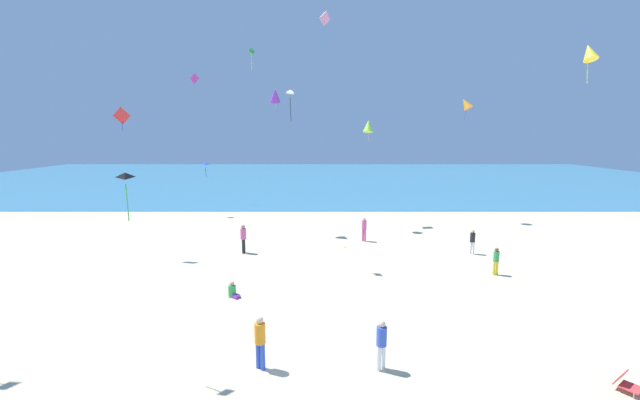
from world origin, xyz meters
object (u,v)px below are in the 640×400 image
at_px(kite_black, 127,177).
at_px(person_2, 474,240).
at_px(person_3, 245,237).
at_px(kite_red, 124,116).
at_px(person_4, 498,259).
at_px(kite_pink, 327,19).
at_px(kite_magenta, 196,79).
at_px(kite_green, 253,53).
at_px(person_6, 366,228).
at_px(kite_yellow, 592,52).
at_px(person_1, 383,341).
at_px(beach_chair_near_camera, 628,383).
at_px(person_0, 262,339).
at_px(kite_blue, 207,164).
at_px(kite_orange, 468,104).
at_px(person_5, 234,291).
at_px(kite_white, 292,92).
at_px(kite_purple, 277,95).
at_px(kite_lime, 370,126).

bearing_deg(kite_black, person_2, 39.60).
xyz_separation_m(person_3, kite_red, (-6.57, -0.25, 7.04)).
xyz_separation_m(person_4, kite_pink, (-8.47, 13.60, 15.05)).
xyz_separation_m(kite_magenta, kite_green, (8.37, -15.43, -0.46)).
xyz_separation_m(person_6, kite_yellow, (9.32, -6.91, 9.77)).
height_order(person_1, person_4, person_1).
height_order(beach_chair_near_camera, person_0, person_0).
height_order(kite_pink, kite_blue, kite_pink).
xyz_separation_m(person_1, kite_yellow, (10.41, 7.96, 9.79)).
bearing_deg(kite_yellow, kite_magenta, 136.97).
distance_m(kite_yellow, kite_orange, 13.98).
height_order(person_5, kite_white, kite_white).
bearing_deg(person_2, person_6, -64.38).
bearing_deg(person_3, person_4, -12.09).
xyz_separation_m(kite_orange, kite_green, (-16.07, -6.00, 2.74)).
bearing_deg(beach_chair_near_camera, kite_red, -160.92).
distance_m(person_0, kite_black, 6.08).
bearing_deg(person_1, kite_blue, -4.44).
distance_m(person_5, kite_blue, 19.38).
bearing_deg(kite_green, kite_yellow, -25.43).
bearing_deg(person_5, kite_orange, 84.02).
relative_size(person_1, person_4, 1.12).
bearing_deg(person_0, kite_yellow, 154.32).
bearing_deg(beach_chair_near_camera, kite_pink, 161.83).
bearing_deg(kite_red, kite_white, -10.14).
relative_size(person_4, kite_blue, 1.06).
bearing_deg(kite_purple, person_3, -105.24).
relative_size(person_1, kite_white, 0.98).
relative_size(kite_pink, kite_black, 1.43).
xyz_separation_m(person_6, kite_magenta, (-15.69, 16.43, 11.72)).
relative_size(person_6, kite_red, 1.19).
xyz_separation_m(person_4, person_6, (-5.94, 6.53, 0.11)).
xyz_separation_m(person_0, kite_magenta, (-10.97, 31.26, 11.68)).
bearing_deg(person_6, kite_magenta, -92.91).
height_order(kite_white, kite_red, kite_white).
bearing_deg(person_0, person_5, -124.90).
height_order(person_3, kite_orange, kite_orange).
distance_m(person_2, kite_pink, 19.98).
relative_size(person_4, kite_purple, 0.93).
bearing_deg(kite_blue, kite_green, -54.27).
relative_size(beach_chair_near_camera, kite_lime, 0.49).
xyz_separation_m(kite_orange, kite_red, (-22.81, -9.97, -1.42)).
xyz_separation_m(person_3, kite_magenta, (-8.20, 19.16, 11.65)).
xyz_separation_m(person_5, person_6, (6.73, 9.35, 0.67)).
bearing_deg(kite_green, person_5, -86.73).
distance_m(beach_chair_near_camera, kite_lime, 21.62).
height_order(person_6, kite_magenta, kite_magenta).
height_order(kite_pink, kite_black, kite_pink).
bearing_deg(kite_pink, kite_green, -128.27).
xyz_separation_m(kite_yellow, kite_green, (-16.64, 7.91, 1.48)).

